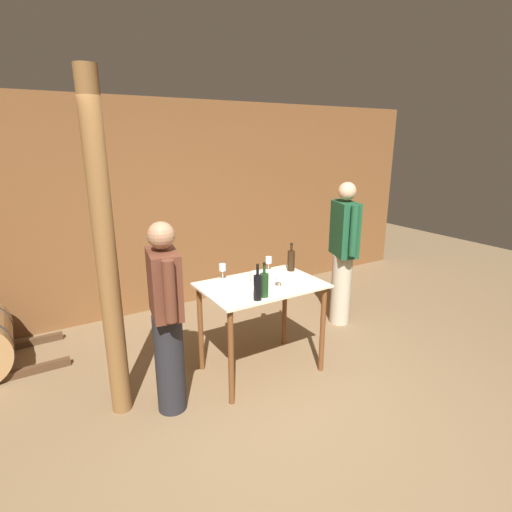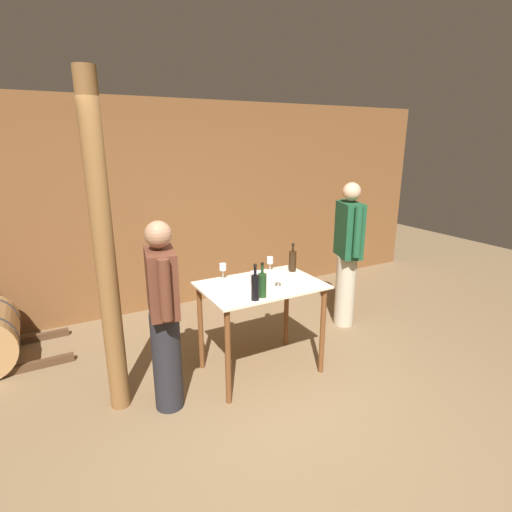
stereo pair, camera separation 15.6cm
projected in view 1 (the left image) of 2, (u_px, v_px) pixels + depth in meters
The scene contains 14 objects.
ground_plane at pixel (299, 431), 3.15m from camera, with size 14.00×14.00×0.00m, color brown.
back_wall at pixel (165, 208), 5.16m from camera, with size 8.40×0.05×2.70m.
tasting_table at pixel (261, 301), 3.78m from camera, with size 1.12×0.76×0.91m.
wooden_post at pixel (106, 257), 3.03m from camera, with size 0.16×0.16×2.70m.
wine_bottle_far_left at pixel (258, 287), 3.34m from camera, with size 0.07×0.07×0.32m.
wine_bottle_left at pixel (264, 284), 3.41m from camera, with size 0.07×0.07×0.31m.
wine_bottle_center at pixel (291, 260), 4.09m from camera, with size 0.08×0.08×0.29m.
wine_glass_near_left at pixel (222, 268), 3.82m from camera, with size 0.07×0.07×0.16m.
wine_glass_near_center at pixel (259, 280), 3.51m from camera, with size 0.06×0.06×0.15m.
wine_glass_near_right at pixel (279, 278), 3.64m from camera, with size 0.06×0.06×0.13m.
wine_glass_far_side at pixel (269, 261), 4.10m from camera, with size 0.07×0.07×0.15m.
ice_bucket at pixel (257, 278), 3.74m from camera, with size 0.13×0.13×0.11m.
person_host at pixel (167, 316), 3.18m from camera, with size 0.29×0.58×1.62m.
person_visitor_with_scarf at pixel (343, 251), 4.77m from camera, with size 0.34×0.56×1.75m.
Camera 1 is at (-1.66, -2.08, 2.21)m, focal length 28.00 mm.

